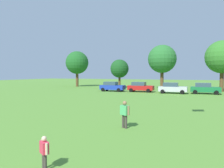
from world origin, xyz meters
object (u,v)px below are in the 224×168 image
at_px(adult_bystander, 125,112).
at_px(parked_car_silver_2, 172,88).
at_px(parked_car_blue_0, 112,86).
at_px(tree_left, 120,69).
at_px(parked_car_green_3, 205,88).
at_px(child_kite_flyer, 44,150).
at_px(tree_far_left, 77,63).
at_px(parked_car_red_1, 140,87).
at_px(tree_far_right, 222,57).
at_px(tree_right, 162,59).

height_order(adult_bystander, parked_car_silver_2, parked_car_silver_2).
distance_m(parked_car_blue_0, tree_left, 9.45).
relative_size(parked_car_silver_2, parked_car_green_3, 1.00).
distance_m(child_kite_flyer, tree_far_left, 45.36).
relative_size(parked_car_blue_0, tree_left, 0.70).
bearing_deg(parked_car_red_1, tree_left, 129.60).
distance_m(parked_car_blue_0, tree_far_right, 19.58).
bearing_deg(tree_far_left, child_kite_flyer, -60.42).
xyz_separation_m(parked_car_silver_2, tree_far_left, (-23.21, 9.90, 4.85)).
distance_m(child_kite_flyer, parked_car_blue_0, 30.95).
relative_size(adult_bystander, parked_car_silver_2, 0.37).
xyz_separation_m(parked_car_blue_0, tree_right, (7.15, 9.85, 5.23)).
xyz_separation_m(child_kite_flyer, tree_left, (-11.08, 38.18, 3.50)).
bearing_deg(parked_car_green_3, tree_far_right, 63.00).
bearing_deg(tree_right, parked_car_green_3, -49.17).
xyz_separation_m(tree_left, tree_far_right, (19.58, -2.45, 1.79)).
bearing_deg(adult_bystander, child_kite_flyer, -67.43).
height_order(child_kite_flyer, parked_car_red_1, parked_car_red_1).
xyz_separation_m(parked_car_red_1, parked_car_silver_2, (5.37, -0.83, 0.00)).
bearing_deg(tree_right, tree_far_right, -18.68).
distance_m(tree_far_left, tree_far_right, 30.95).
bearing_deg(child_kite_flyer, parked_car_red_1, 130.95).
bearing_deg(adult_bystander, parked_car_blue_0, 142.88).
xyz_separation_m(child_kite_flyer, adult_bystander, (0.74, 6.07, 0.27)).
height_order(adult_bystander, tree_left, tree_left).
distance_m(child_kite_flyer, tree_right, 39.78).
bearing_deg(tree_left, tree_far_right, -7.12).
bearing_deg(tree_far_left, parked_car_green_3, -17.82).
bearing_deg(parked_car_silver_2, tree_right, 107.42).
height_order(child_kite_flyer, tree_far_left, tree_far_left).
relative_size(parked_car_red_1, parked_car_green_3, 1.00).
bearing_deg(tree_far_right, adult_bystander, -104.65).
xyz_separation_m(adult_bystander, tree_right, (-2.95, 33.28, 5.15)).
bearing_deg(child_kite_flyer, tree_left, 138.79).
bearing_deg(tree_far_left, tree_left, -5.23).
height_order(child_kite_flyer, parked_car_green_3, parked_car_green_3).
height_order(parked_car_silver_2, tree_far_right, tree_far_right).
xyz_separation_m(child_kite_flyer, tree_right, (-2.20, 39.35, 5.42)).
xyz_separation_m(parked_car_silver_2, tree_far_right, (7.55, 6.44, 5.10)).
height_order(parked_car_green_3, tree_left, tree_left).
relative_size(parked_car_blue_0, tree_far_right, 0.49).
relative_size(parked_car_blue_0, parked_car_green_3, 1.00).
height_order(parked_car_red_1, tree_left, tree_left).
bearing_deg(parked_car_blue_0, tree_left, 101.27).
relative_size(child_kite_flyer, tree_left, 0.18).
relative_size(tree_far_left, tree_left, 1.37).
height_order(parked_car_blue_0, tree_far_right, tree_far_right).
bearing_deg(parked_car_red_1, parked_car_green_3, 0.53).
height_order(parked_car_blue_0, parked_car_red_1, same).
distance_m(adult_bystander, parked_car_green_3, 24.65).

